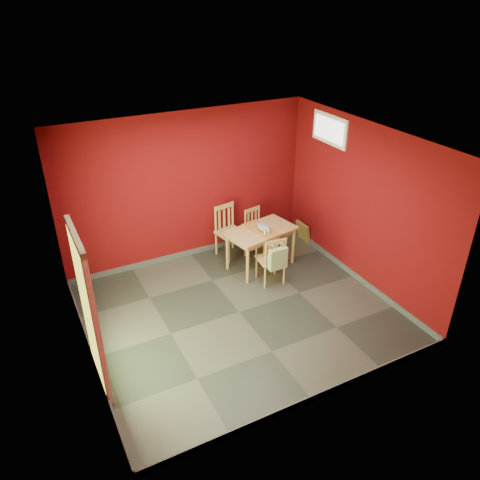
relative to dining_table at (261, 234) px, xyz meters
name	(u,v)px	position (x,y,z in m)	size (l,w,h in m)	color
ground	(239,312)	(-0.97, -1.04, -0.64)	(4.50, 4.50, 0.00)	#2D342D
room_shell	(239,309)	(-0.97, -1.04, -0.59)	(4.50, 4.50, 4.50)	#5A090B
doorway	(87,308)	(-3.20, -1.44, 0.48)	(0.06, 1.01, 2.13)	#B7D838
window	(330,129)	(1.25, -0.04, 1.71)	(0.05, 0.90, 0.50)	white
outlet_plate	(265,223)	(0.63, 0.94, -0.34)	(0.08, 0.01, 0.12)	silver
dining_table	(261,234)	(0.00, 0.00, 0.00)	(1.28, 0.89, 0.74)	tan
table_runner	(265,235)	(0.00, -0.12, 0.04)	(0.47, 0.77, 0.36)	#A7662B
chair_far_left	(229,231)	(-0.32, 0.63, -0.14)	(0.53, 0.53, 0.98)	tan
chair_far_right	(256,230)	(0.22, 0.56, -0.22)	(0.46, 0.46, 0.83)	tan
chair_near	(272,259)	(-0.10, -0.54, -0.19)	(0.45, 0.45, 0.88)	tan
tote_bag	(278,259)	(-0.11, -0.76, -0.07)	(0.32, 0.19, 0.44)	#85AE6F
cat	(263,226)	(0.01, -0.04, 0.18)	(0.19, 0.36, 0.18)	slate
picture_frame	(303,232)	(1.22, 0.43, -0.45)	(0.14, 0.39, 0.39)	brown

